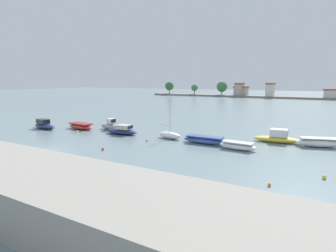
{
  "coord_description": "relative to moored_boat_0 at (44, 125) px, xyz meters",
  "views": [
    {
      "loc": [
        24.67,
        -17.63,
        7.36
      ],
      "look_at": [
        6.42,
        14.85,
        1.08
      ],
      "focal_mm": 28.8,
      "sensor_mm": 36.0,
      "label": 1
    }
  ],
  "objects": [
    {
      "name": "ground_plane",
      "position": [
        12.33,
        -8.9,
        -0.55
      ],
      "size": [
        400.0,
        400.0,
        0.0
      ],
      "primitive_type": "plane",
      "color": "slate"
    },
    {
      "name": "moored_boat_0",
      "position": [
        0.0,
        0.0,
        0.0
      ],
      "size": [
        5.26,
        2.34,
        1.46
      ],
      "rotation": [
        0.0,
        0.0,
        -0.15
      ],
      "color": "navy",
      "rests_on": "ground"
    },
    {
      "name": "moored_boat_1",
      "position": [
        5.19,
        2.56,
        -0.12
      ],
      "size": [
        5.15,
        2.39,
        0.9
      ],
      "rotation": [
        0.0,
        0.0,
        -0.1
      ],
      "color": "#C63833",
      "rests_on": "ground"
    },
    {
      "name": "moored_boat_2",
      "position": [
        9.48,
        4.4,
        0.06
      ],
      "size": [
        3.61,
        1.76,
        1.7
      ],
      "rotation": [
        0.0,
        0.0,
        -0.11
      ],
      "color": "#9E9EA3",
      "rests_on": "ground"
    },
    {
      "name": "moored_boat_3",
      "position": [
        13.42,
        2.41,
        -0.04
      ],
      "size": [
        5.02,
        2.13,
        1.34
      ],
      "rotation": [
        0.0,
        0.0,
        0.07
      ],
      "color": "navy",
      "rests_on": "ground"
    },
    {
      "name": "moored_boat_4",
      "position": [
        20.55,
        3.16,
        -0.09
      ],
      "size": [
        3.55,
        1.85,
        4.98
      ],
      "rotation": [
        0.0,
        0.0,
        -0.18
      ],
      "color": "white",
      "rests_on": "ground"
    },
    {
      "name": "moored_boat_5",
      "position": [
        25.53,
        2.78,
        -0.12
      ],
      "size": [
        5.42,
        1.76,
        0.89
      ],
      "rotation": [
        0.0,
        0.0,
        0.02
      ],
      "color": "#3856A8",
      "rests_on": "ground"
    },
    {
      "name": "moored_boat_6",
      "position": [
        29.71,
        1.84,
        -0.14
      ],
      "size": [
        4.13,
        1.67,
        0.84
      ],
      "rotation": [
        0.0,
        0.0,
        -0.05
      ],
      "color": "white",
      "rests_on": "ground"
    },
    {
      "name": "moored_boat_7",
      "position": [
        32.98,
        7.62,
        0.02
      ],
      "size": [
        5.58,
        2.14,
        1.63
      ],
      "rotation": [
        0.0,
        0.0,
        0.09
      ],
      "color": "yellow",
      "rests_on": "ground"
    },
    {
      "name": "moored_boat_8",
      "position": [
        37.39,
        7.51,
        -0.04
      ],
      "size": [
        5.24,
        3.01,
        1.03
      ],
      "rotation": [
        0.0,
        0.0,
        0.29
      ],
      "color": "white",
      "rests_on": "ground"
    },
    {
      "name": "mooring_buoy_0",
      "position": [
        7.09,
        0.16,
        -0.4
      ],
      "size": [
        0.29,
        0.29,
        0.29
      ],
      "primitive_type": "sphere",
      "color": "white",
      "rests_on": "ground"
    },
    {
      "name": "mooring_buoy_1",
      "position": [
        17.18,
        -5.54,
        -0.41
      ],
      "size": [
        0.28,
        0.28,
        0.28
      ],
      "primitive_type": "sphere",
      "color": "red",
      "rests_on": "ground"
    },
    {
      "name": "mooring_buoy_2",
      "position": [
        37.8,
        -3.75,
        -0.38
      ],
      "size": [
        0.32,
        0.32,
        0.32
      ],
      "primitive_type": "sphere",
      "color": "yellow",
      "rests_on": "ground"
    },
    {
      "name": "mooring_buoy_3",
      "position": [
        18.91,
        0.34,
        -0.43
      ],
      "size": [
        0.24,
        0.24,
        0.24
      ],
      "primitive_type": "sphere",
      "color": "orange",
      "rests_on": "ground"
    },
    {
      "name": "mooring_buoy_4",
      "position": [
        34.41,
        -7.32,
        -0.42
      ],
      "size": [
        0.26,
        0.26,
        0.26
      ],
      "primitive_type": "sphere",
      "color": "orange",
      "rests_on": "ground"
    },
    {
      "name": "distant_shoreline",
      "position": [
        7.83,
        96.95,
        1.54
      ],
      "size": [
        101.26,
        7.58,
        7.03
      ],
      "color": "gray",
      "rests_on": "ground"
    }
  ]
}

